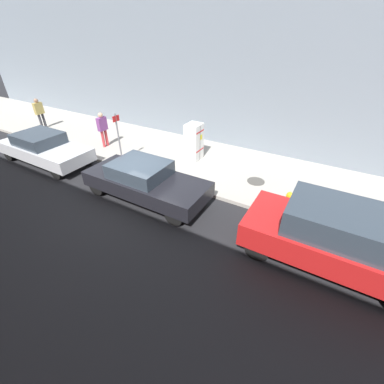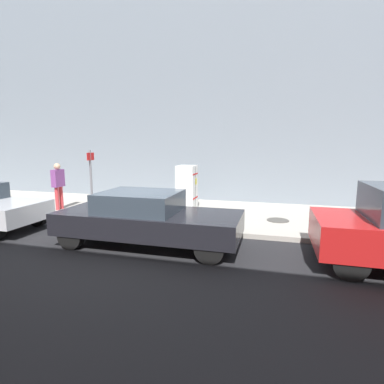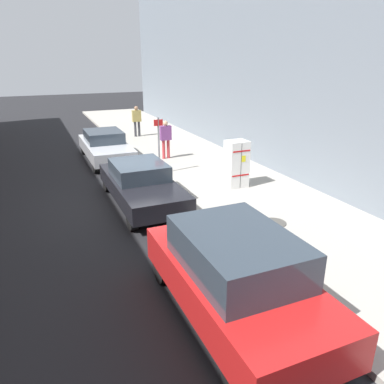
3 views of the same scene
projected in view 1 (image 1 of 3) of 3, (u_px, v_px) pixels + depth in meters
The scene contains 12 objects.
ground_plane at pixel (137, 198), 9.64m from camera, with size 80.00×80.00×0.00m, color black.
sidewalk_slab at pixel (189, 158), 12.38m from camera, with size 4.78×44.00×0.14m, color #9E998E.
building_facade_near at pixel (222, 42), 12.12m from camera, with size 1.54×39.60×9.58m, color slate.
discarded_refrigerator at pixel (194, 142), 11.72m from camera, with size 0.75×0.65×1.68m.
manhole_cover at pixel (256, 181), 10.37m from camera, with size 0.70×0.70×0.02m, color #47443F.
street_sign_post at pixel (119, 136), 11.12m from camera, with size 0.36×0.07×2.25m.
fire_hydrant at pixel (288, 201), 8.52m from camera, with size 0.22×0.22×0.74m.
pedestrian_walking_far at pixel (39, 111), 15.33m from camera, with size 0.51×0.24×1.76m.
pedestrian_standing_near at pixel (103, 127), 12.92m from camera, with size 0.50×0.23×1.74m.
parked_sedan_silver at pixel (44, 148), 11.83m from camera, with size 1.80×4.69×1.37m.
parked_sedan_dark at pixel (145, 180), 9.31m from camera, with size 1.84×4.64×1.38m.
parked_suv_red at pixel (333, 236), 6.58m from camera, with size 1.98×4.45×1.73m.
Camera 1 is at (5.84, 5.83, 5.40)m, focal length 24.00 mm.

